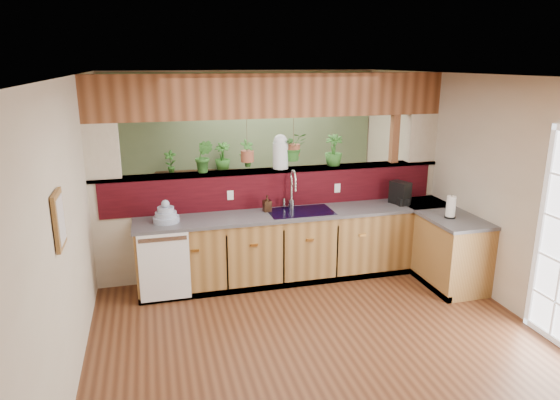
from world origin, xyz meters
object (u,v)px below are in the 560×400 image
object	(u,v)px
faucet	(292,188)
coffee_maker	(400,194)
paper_towel	(451,207)
shelving_console	(201,201)
dish_stack	(166,215)
soap_dispenser	(267,203)
glass_jar	(280,152)

from	to	relation	value
faucet	coffee_maker	size ratio (longest dim) A/B	1.74
paper_towel	shelving_console	bearing A→B (deg)	132.26
dish_stack	paper_towel	size ratio (longest dim) A/B	1.08
dish_stack	soap_dispenser	distance (m)	1.26
dish_stack	paper_towel	bearing A→B (deg)	-11.92
paper_towel	glass_jar	distance (m)	2.23
coffee_maker	paper_towel	bearing A→B (deg)	-88.30
dish_stack	soap_dispenser	bearing A→B (deg)	5.18
soap_dispenser	shelving_console	world-z (taller)	soap_dispenser
shelving_console	glass_jar	bearing A→B (deg)	-55.57
coffee_maker	shelving_console	size ratio (longest dim) A/B	0.20
coffee_maker	paper_towel	distance (m)	0.77
glass_jar	dish_stack	bearing A→B (deg)	-165.80
dish_stack	soap_dispenser	world-z (taller)	dish_stack
faucet	paper_towel	xyz separation A→B (m)	(1.76, -0.86, -0.15)
glass_jar	shelving_console	xyz separation A→B (m)	(-0.86, 1.90, -1.11)
faucet	glass_jar	world-z (taller)	glass_jar
coffee_maker	soap_dispenser	bearing A→B (deg)	155.10
faucet	coffee_maker	bearing A→B (deg)	-6.08
soap_dispenser	glass_jar	world-z (taller)	glass_jar
paper_towel	shelving_console	world-z (taller)	paper_towel
dish_stack	shelving_console	bearing A→B (deg)	74.28
dish_stack	shelving_console	distance (m)	2.42
faucet	soap_dispenser	distance (m)	0.39
faucet	dish_stack	xyz separation A→B (m)	(-1.60, -0.16, -0.20)
shelving_console	dish_stack	bearing A→B (deg)	-95.67
soap_dispenser	paper_towel	distance (m)	2.26
coffee_maker	shelving_console	bearing A→B (deg)	115.37
dish_stack	shelving_console	size ratio (longest dim) A/B	0.21
shelving_console	soap_dispenser	bearing A→B (deg)	-64.07
soap_dispenser	glass_jar	distance (m)	0.71
soap_dispenser	coffee_maker	bearing A→B (deg)	-3.62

